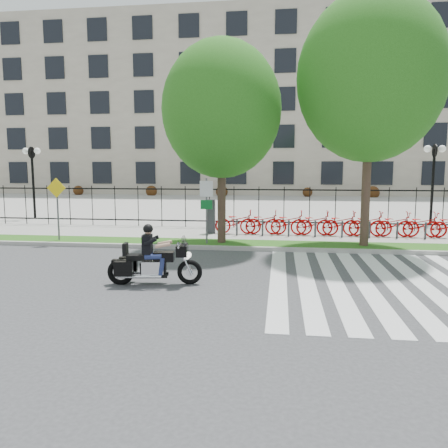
# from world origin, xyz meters

# --- Properties ---
(ground) EXTENTS (120.00, 120.00, 0.00)m
(ground) POSITION_xyz_m (0.00, 0.00, 0.00)
(ground) COLOR #363639
(ground) RESTS_ON ground
(curb) EXTENTS (60.00, 0.20, 0.15)m
(curb) POSITION_xyz_m (0.00, 4.10, 0.07)
(curb) COLOR #9C9993
(curb) RESTS_ON ground
(grass_verge) EXTENTS (60.00, 1.50, 0.15)m
(grass_verge) POSITION_xyz_m (0.00, 4.95, 0.07)
(grass_verge) COLOR #205615
(grass_verge) RESTS_ON ground
(sidewalk) EXTENTS (60.00, 3.50, 0.15)m
(sidewalk) POSITION_xyz_m (0.00, 7.45, 0.07)
(sidewalk) COLOR gray
(sidewalk) RESTS_ON ground
(plaza) EXTENTS (80.00, 34.00, 0.10)m
(plaza) POSITION_xyz_m (0.00, 25.00, 0.05)
(plaza) COLOR gray
(plaza) RESTS_ON ground
(crosswalk_stripes) EXTENTS (5.70, 8.00, 0.01)m
(crosswalk_stripes) POSITION_xyz_m (4.83, 0.00, 0.01)
(crosswalk_stripes) COLOR silver
(crosswalk_stripes) RESTS_ON ground
(iron_fence) EXTENTS (30.00, 0.06, 2.00)m
(iron_fence) POSITION_xyz_m (0.00, 9.20, 1.15)
(iron_fence) COLOR black
(iron_fence) RESTS_ON sidewalk
(office_building) EXTENTS (60.00, 21.90, 20.15)m
(office_building) POSITION_xyz_m (0.00, 44.92, 9.97)
(office_building) COLOR #9F9280
(office_building) RESTS_ON ground
(lamp_post_left) EXTENTS (1.06, 0.70, 4.25)m
(lamp_post_left) POSITION_xyz_m (-12.00, 12.00, 3.21)
(lamp_post_left) COLOR black
(lamp_post_left) RESTS_ON ground
(lamp_post_right) EXTENTS (1.06, 0.70, 4.25)m
(lamp_post_right) POSITION_xyz_m (10.00, 12.00, 3.21)
(lamp_post_right) COLOR black
(lamp_post_right) RESTS_ON ground
(street_tree_1) EXTENTS (4.50, 4.50, 7.66)m
(street_tree_1) POSITION_xyz_m (-0.03, 4.95, 5.21)
(street_tree_1) COLOR #39261F
(street_tree_1) RESTS_ON grass_verge
(street_tree_2) EXTENTS (5.25, 5.25, 9.11)m
(street_tree_2) POSITION_xyz_m (5.36, 4.95, 6.23)
(street_tree_2) COLOR #39261F
(street_tree_2) RESTS_ON grass_verge
(bike_share_station) EXTENTS (11.19, 0.89, 1.50)m
(bike_share_station) POSITION_xyz_m (4.74, 7.20, 0.68)
(bike_share_station) COLOR #2D2D33
(bike_share_station) RESTS_ON sidewalk
(sign_pole_regulatory) EXTENTS (0.50, 0.09, 2.50)m
(sign_pole_regulatory) POSITION_xyz_m (-0.56, 4.58, 1.74)
(sign_pole_regulatory) COLOR #59595B
(sign_pole_regulatory) RESTS_ON grass_verge
(sign_pole_warning) EXTENTS (0.78, 0.09, 2.49)m
(sign_pole_warning) POSITION_xyz_m (-6.58, 4.58, 1.74)
(sign_pole_warning) COLOR #59595B
(sign_pole_warning) RESTS_ON grass_verge
(motorcycle_rider) EXTENTS (2.49, 0.85, 1.92)m
(motorcycle_rider) POSITION_xyz_m (-1.03, -0.89, 0.64)
(motorcycle_rider) COLOR black
(motorcycle_rider) RESTS_ON ground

